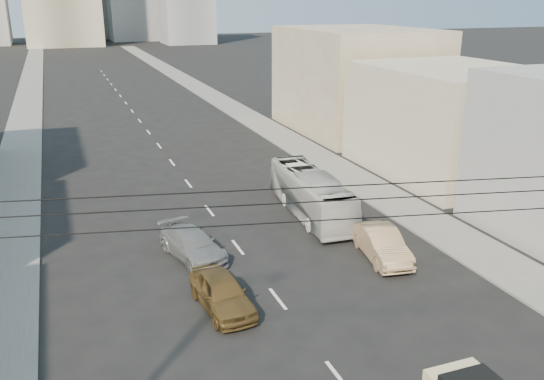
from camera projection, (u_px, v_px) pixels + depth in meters
sidewalk_left at (27, 106)px, 71.49m from camera, size 3.50×180.00×0.12m
sidewalk_right at (211, 95)px, 79.34m from camera, size 3.50×180.00×0.12m
lane_dashes at (144, 126)px, 60.34m from camera, size 0.15×104.00×0.01m
city_bus at (311, 194)px, 35.27m from camera, size 2.98×10.02×2.75m
sedan_brown at (222, 292)px, 24.69m from camera, size 2.21×4.70×1.55m
sedan_tan at (382, 244)px, 29.49m from camera, size 2.43×5.06×1.60m
sedan_grey at (192, 244)px, 29.64m from camera, size 3.16×5.31×1.44m
overhead_wires at (499, 194)px, 11.79m from camera, size 23.01×5.02×0.72m
bldg_right_mid at (452, 120)px, 43.39m from camera, size 11.00×14.00×8.00m
bldg_right_far at (356, 80)px, 57.45m from camera, size 12.00×16.00×10.00m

